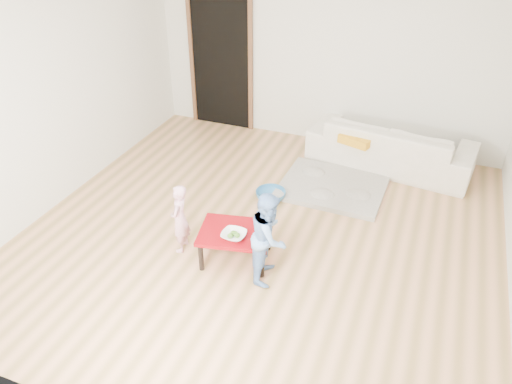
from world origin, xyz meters
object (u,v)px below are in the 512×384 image
Objects in this scene: bowl at (234,235)px; child_pink at (180,219)px; basin at (271,195)px; red_table at (236,245)px; child_blue at (269,237)px; sofa at (391,145)px.

child_pink reaches higher than bowl.
basin is at bearing 146.36° from child_pink.
child_blue is (0.40, -0.10, 0.29)m from red_table.
bowl is at bearing -73.21° from red_table.
red_table is at bearing 84.65° from child_pink.
bowl is at bearing 74.54° from sofa.
bowl is 0.63m from child_pink.
child_blue reaches higher than bowl.
sofa reaches higher than bowl.
sofa is at bearing 65.89° from red_table.
bowl is at bearing 75.32° from child_pink.
sofa is 2.26× the size of child_blue.
bowl reaches higher than red_table.
child_pink reaches higher than red_table.
sofa is at bearing 67.24° from bowl.
child_pink is at bearing -175.54° from red_table.
sofa is 3.14m from child_pink.
red_table reaches higher than basin.
red_table is 0.92× the size of child_pink.
child_blue is at bearing -70.91° from basin.
red_table is 1.94× the size of basin.
child_pink reaches higher than basin.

